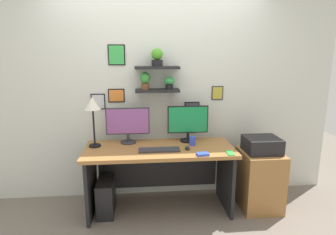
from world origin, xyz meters
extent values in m
plane|color=#70665B|center=(0.00, 0.00, 0.00)|extent=(8.00, 8.00, 0.00)
cube|color=silver|center=(0.00, 0.44, 1.35)|extent=(4.40, 0.04, 2.70)
cube|color=black|center=(0.00, 0.32, 1.34)|extent=(0.51, 0.20, 0.03)
cube|color=black|center=(0.00, 0.32, 1.61)|extent=(0.51, 0.20, 0.03)
cylinder|color=brown|center=(-0.14, 0.32, 1.39)|extent=(0.09, 0.09, 0.07)
ellipsoid|color=green|center=(-0.14, 0.32, 1.49)|extent=(0.11, 0.11, 0.13)
cylinder|color=black|center=(0.00, 0.32, 1.66)|extent=(0.13, 0.13, 0.07)
ellipsoid|color=#469A26|center=(0.00, 0.32, 1.76)|extent=(0.13, 0.13, 0.13)
cylinder|color=black|center=(0.14, 0.32, 1.39)|extent=(0.09, 0.09, 0.05)
ellipsoid|color=green|center=(0.14, 0.32, 1.46)|extent=(0.13, 0.13, 0.09)
cube|color=#2D2D33|center=(0.74, 0.42, 1.29)|extent=(0.14, 0.02, 0.17)
cube|color=gold|center=(0.74, 0.41, 1.29)|extent=(0.12, 0.00, 0.15)
cube|color=black|center=(-0.46, 0.42, 1.75)|extent=(0.20, 0.02, 0.24)
cube|color=green|center=(-0.46, 0.41, 1.75)|extent=(0.17, 0.00, 0.21)
cube|color=black|center=(0.43, 0.42, 1.10)|extent=(0.18, 0.02, 0.18)
cube|color=#4C4C56|center=(0.43, 0.41, 1.10)|extent=(0.16, 0.00, 0.16)
cube|color=black|center=(-0.70, 0.42, 1.21)|extent=(0.17, 0.02, 0.19)
cube|color=silver|center=(-0.70, 0.41, 1.21)|extent=(0.14, 0.00, 0.16)
cube|color=black|center=(-0.48, 0.42, 1.28)|extent=(0.19, 0.02, 0.16)
cube|color=orange|center=(-0.48, 0.41, 1.28)|extent=(0.17, 0.00, 0.14)
cube|color=#9E6B38|center=(0.00, 0.00, 0.73)|extent=(1.65, 0.68, 0.04)
cube|color=black|center=(-0.76, 0.00, 0.35)|extent=(0.04, 0.62, 0.71)
cube|color=black|center=(0.76, 0.00, 0.35)|extent=(0.04, 0.62, 0.71)
cube|color=black|center=(0.00, 0.30, 0.39)|extent=(1.45, 0.02, 0.50)
cylinder|color=#2D2D33|center=(-0.35, 0.21, 0.76)|extent=(0.18, 0.18, 0.02)
cylinder|color=#2D2D33|center=(-0.35, 0.21, 0.82)|extent=(0.03, 0.03, 0.10)
cube|color=#2D2D33|center=(-0.35, 0.22, 1.01)|extent=(0.50, 0.02, 0.31)
cube|color=#8C4C99|center=(-0.35, 0.21, 1.01)|extent=(0.48, 0.00, 0.29)
cylinder|color=black|center=(0.35, 0.21, 0.76)|extent=(0.18, 0.18, 0.02)
cylinder|color=black|center=(0.35, 0.21, 0.81)|extent=(0.03, 0.03, 0.10)
cube|color=black|center=(0.35, 0.22, 1.01)|extent=(0.48, 0.02, 0.32)
cube|color=#198C4C|center=(0.35, 0.21, 1.01)|extent=(0.45, 0.00, 0.30)
cube|color=#2D2D33|center=(-0.01, -0.10, 0.76)|extent=(0.44, 0.14, 0.02)
ellipsoid|color=black|center=(0.30, -0.09, 0.77)|extent=(0.06, 0.09, 0.03)
cylinder|color=black|center=(-0.72, 0.11, 0.76)|extent=(0.13, 0.13, 0.02)
cylinder|color=black|center=(-0.72, 0.11, 0.97)|extent=(0.02, 0.02, 0.40)
cone|color=silver|center=(-0.72, 0.11, 1.24)|extent=(0.18, 0.18, 0.14)
cube|color=green|center=(0.73, -0.25, 0.76)|extent=(0.08, 0.14, 0.01)
cylinder|color=blue|center=(0.38, 0.05, 0.80)|extent=(0.07, 0.07, 0.10)
cube|color=blue|center=(0.43, -0.28, 0.76)|extent=(0.13, 0.09, 0.02)
cube|color=#9E6B38|center=(1.15, -0.05, 0.34)|extent=(0.44, 0.50, 0.68)
cube|color=black|center=(1.15, -0.05, 0.76)|extent=(0.38, 0.34, 0.17)
cube|color=black|center=(-0.61, -0.01, 0.20)|extent=(0.18, 0.40, 0.39)
camera|label=1|loc=(-0.19, -3.02, 1.78)|focal=30.70mm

